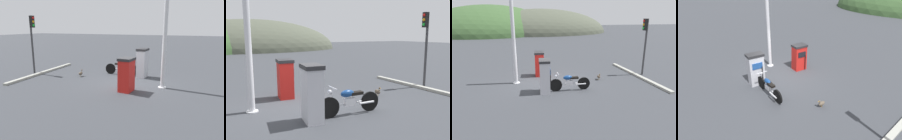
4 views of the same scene
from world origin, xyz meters
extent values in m
plane|color=#383A3F|center=(0.00, 0.00, 0.00)|extent=(120.00, 120.00, 0.00)
cube|color=silver|center=(-0.33, -1.46, 0.80)|extent=(0.56, 0.81, 1.60)
cube|color=#1E478C|center=(-0.07, -1.48, 1.15)|extent=(0.08, 0.54, 0.32)
cube|color=#262628|center=(-0.33, -1.46, 1.66)|extent=(0.62, 0.89, 0.12)
cylinder|color=black|center=(-0.01, -1.25, 0.56)|extent=(0.05, 0.05, 1.04)
cube|color=red|center=(-0.33, 1.46, 0.73)|extent=(0.62, 0.80, 1.47)
cube|color=black|center=(-0.04, 1.43, 1.06)|extent=(0.08, 0.53, 0.32)
cube|color=#262628|center=(-0.33, 1.46, 1.53)|extent=(0.68, 0.88, 0.12)
cylinder|color=black|center=(0.02, 1.65, 0.51)|extent=(0.05, 0.05, 0.95)
cylinder|color=black|center=(0.22, -1.48, 0.33)|extent=(0.67, 0.08, 0.67)
cylinder|color=black|center=(1.74, -1.50, 0.33)|extent=(0.67, 0.08, 0.67)
cube|color=silver|center=(0.93, -1.49, 0.43)|extent=(0.36, 0.20, 0.24)
cylinder|color=silver|center=(0.98, -1.49, 0.38)|extent=(1.14, 0.06, 0.05)
ellipsoid|color=navy|center=(0.86, -1.48, 0.71)|extent=(0.48, 0.23, 0.24)
cube|color=black|center=(1.20, -1.49, 0.68)|extent=(0.44, 0.21, 0.10)
cylinder|color=silver|center=(0.26, -1.48, 0.63)|extent=(0.26, 0.04, 0.57)
cylinder|color=silver|center=(0.34, -1.48, 0.95)|extent=(0.04, 0.56, 0.04)
sphere|color=silver|center=(0.24, -1.48, 0.83)|extent=(0.14, 0.14, 0.14)
cylinder|color=silver|center=(1.53, -1.61, 0.35)|extent=(0.55, 0.08, 0.07)
ellipsoid|color=brown|center=(3.14, -0.13, 0.19)|extent=(0.19, 0.35, 0.19)
cylinder|color=brown|center=(3.13, -0.25, 0.24)|extent=(0.06, 0.06, 0.13)
sphere|color=brown|center=(3.13, -0.28, 0.38)|extent=(0.09, 0.09, 0.08)
cone|color=orange|center=(3.13, -0.33, 0.37)|extent=(0.04, 0.06, 0.04)
cone|color=brown|center=(3.15, 0.02, 0.22)|extent=(0.07, 0.07, 0.07)
cylinder|color=orange|center=(3.17, -0.13, 0.05)|extent=(0.02, 0.02, 0.09)
cylinder|color=orange|center=(3.10, -0.13, 0.05)|extent=(0.02, 0.02, 0.09)
cylinder|color=#38383A|center=(6.38, 0.26, 1.81)|extent=(0.13, 0.13, 3.63)
cube|color=black|center=(6.24, 0.27, 3.27)|extent=(0.22, 0.26, 0.72)
sphere|color=red|center=(6.14, 0.28, 3.49)|extent=(0.16, 0.16, 0.15)
sphere|color=orange|center=(6.14, 0.28, 3.27)|extent=(0.16, 0.16, 0.15)
sphere|color=green|center=(6.14, 0.28, 3.05)|extent=(0.16, 0.16, 0.15)
cylinder|color=silver|center=(-1.81, 0.27, 2.31)|extent=(0.20, 0.20, 4.62)
cylinder|color=silver|center=(-1.81, 0.27, 0.02)|extent=(0.40, 0.40, 0.04)
cube|color=#9E9E93|center=(5.84, 0.00, 0.06)|extent=(0.48, 6.15, 0.12)
ellipsoid|color=#38562D|center=(-7.88, 35.92, 0.00)|extent=(27.97, 26.64, 11.82)
ellipsoid|color=#4C5142|center=(2.98, 33.36, 0.00)|extent=(28.68, 18.62, 10.13)
camera|label=1|loc=(-3.24, 10.07, 3.00)|focal=32.28mm
camera|label=2|loc=(-2.76, -7.58, 2.59)|focal=36.61mm
camera|label=3|loc=(-1.37, -10.97, 3.89)|focal=31.59mm
camera|label=4|loc=(7.21, -4.93, 5.00)|focal=28.19mm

